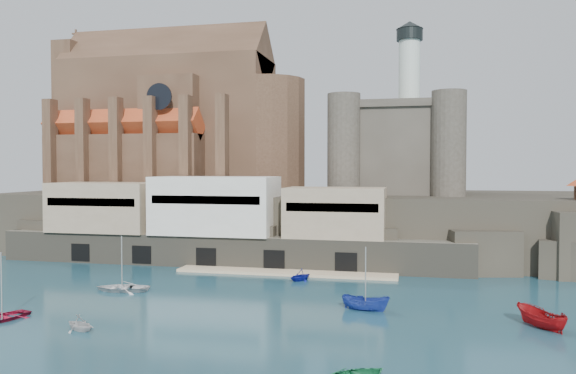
# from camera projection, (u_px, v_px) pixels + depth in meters

# --- Properties ---
(ground) EXTENTS (300.00, 300.00, 0.00)m
(ground) POSITION_uv_depth(u_px,v_px,m) (229.00, 304.00, 58.79)
(ground) COLOR #183F4F
(ground) RESTS_ON ground
(promontory) EXTENTS (100.00, 36.00, 10.00)m
(promontory) POSITION_uv_depth(u_px,v_px,m) (301.00, 222.00, 97.07)
(promontory) COLOR black
(promontory) RESTS_ON ground
(quay) EXTENTS (70.00, 12.00, 13.05)m
(quay) POSITION_uv_depth(u_px,v_px,m) (213.00, 223.00, 83.30)
(quay) COLOR #625D4F
(quay) RESTS_ON ground
(church) EXTENTS (47.00, 25.93, 30.51)m
(church) POSITION_uv_depth(u_px,v_px,m) (177.00, 126.00, 104.08)
(church) COLOR #4A3222
(church) RESTS_ON promontory
(castle_keep) EXTENTS (21.20, 21.20, 29.30)m
(castle_keep) POSITION_uv_depth(u_px,v_px,m) (397.00, 144.00, 94.73)
(castle_keep) COLOR #433E34
(castle_keep) RESTS_ON promontory
(boat_0) EXTENTS (3.91, 2.08, 5.26)m
(boat_0) POSITION_uv_depth(u_px,v_px,m) (2.00, 320.00, 52.91)
(boat_0) COLOR maroon
(boat_0) RESTS_ON ground
(boat_1) EXTENTS (2.66, 3.26, 3.26)m
(boat_1) POSITION_uv_depth(u_px,v_px,m) (80.00, 330.00, 49.58)
(boat_1) COLOR silver
(boat_1) RESTS_ON ground
(boat_2) EXTENTS (2.23, 2.19, 4.97)m
(boat_2) POSITION_uv_depth(u_px,v_px,m) (365.00, 310.00, 56.45)
(boat_2) COLOR #243C9F
(boat_2) RESTS_ON ground
(boat_5) EXTENTS (2.89, 2.90, 5.46)m
(boat_5) POSITION_uv_depth(u_px,v_px,m) (540.00, 327.00, 50.34)
(boat_5) COLOR #9F0E12
(boat_5) RESTS_ON ground
(boat_6) EXTENTS (1.86, 4.58, 6.23)m
(boat_6) POSITION_uv_depth(u_px,v_px,m) (122.00, 290.00, 65.45)
(boat_6) COLOR silver
(boat_6) RESTS_ON ground
(boat_7) EXTENTS (3.50, 3.16, 3.46)m
(boat_7) POSITION_uv_depth(u_px,v_px,m) (300.00, 280.00, 71.40)
(boat_7) COLOR #0F178E
(boat_7) RESTS_ON ground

